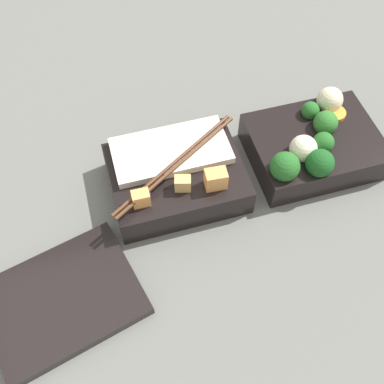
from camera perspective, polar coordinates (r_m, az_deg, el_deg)
name	(u,v)px	position (r m, az deg, el deg)	size (l,w,h in m)	color
ground_plane	(246,171)	(0.69, 6.90, 2.64)	(3.00, 3.00, 0.00)	slate
bento_tray_vegetable	(313,145)	(0.70, 15.11, 5.78)	(0.19, 0.15, 0.08)	black
bento_tray_rice	(176,176)	(0.64, -1.99, 1.98)	(0.20, 0.14, 0.08)	black
bento_lid	(64,299)	(0.60, -15.96, -12.95)	(0.18, 0.14, 0.02)	black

